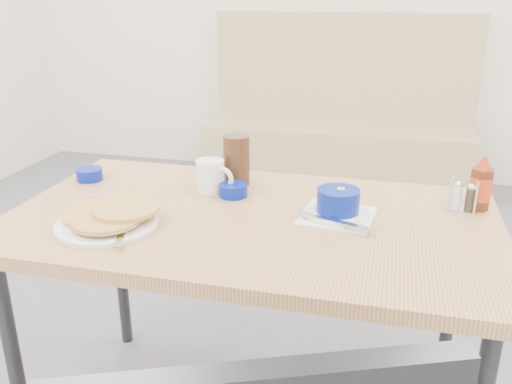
% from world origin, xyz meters
% --- Properties ---
extents(booth_bench, '(1.90, 0.56, 1.22)m').
position_xyz_m(booth_bench, '(0.00, 2.78, 0.35)').
color(booth_bench, tan).
rests_on(booth_bench, ground).
extents(dining_table, '(1.40, 0.80, 0.76)m').
position_xyz_m(dining_table, '(0.00, 0.25, 0.70)').
color(dining_table, tan).
rests_on(dining_table, ground).
extents(pancake_plate, '(0.28, 0.28, 0.05)m').
position_xyz_m(pancake_plate, '(-0.36, 0.08, 0.78)').
color(pancake_plate, white).
rests_on(pancake_plate, dining_table).
extents(coffee_mug, '(0.13, 0.09, 0.10)m').
position_xyz_m(coffee_mug, '(-0.17, 0.41, 0.81)').
color(coffee_mug, white).
rests_on(coffee_mug, dining_table).
extents(grits_setting, '(0.22, 0.23, 0.08)m').
position_xyz_m(grits_setting, '(0.24, 0.30, 0.80)').
color(grits_setting, white).
rests_on(grits_setting, dining_table).
extents(creamer_bowl, '(0.09, 0.09, 0.04)m').
position_xyz_m(creamer_bowl, '(-0.62, 0.42, 0.78)').
color(creamer_bowl, navy).
rests_on(creamer_bowl, dining_table).
extents(butter_bowl, '(0.09, 0.09, 0.04)m').
position_xyz_m(butter_bowl, '(-0.09, 0.39, 0.78)').
color(butter_bowl, navy).
rests_on(butter_bowl, dining_table).
extents(amber_tumbler, '(0.12, 0.12, 0.17)m').
position_xyz_m(amber_tumbler, '(-0.12, 0.50, 0.84)').
color(amber_tumbler, '#3C2413').
rests_on(amber_tumbler, dining_table).
extents(condiment_caddy, '(0.10, 0.07, 0.10)m').
position_xyz_m(condiment_caddy, '(0.59, 0.45, 0.80)').
color(condiment_caddy, silver).
rests_on(condiment_caddy, dining_table).
extents(syrup_bottle, '(0.06, 0.06, 0.17)m').
position_xyz_m(syrup_bottle, '(0.64, 0.47, 0.83)').
color(syrup_bottle, '#47230F').
rests_on(syrup_bottle, dining_table).
extents(sugar_wrapper, '(0.04, 0.04, 0.00)m').
position_xyz_m(sugar_wrapper, '(-0.52, 0.28, 0.76)').
color(sugar_wrapper, '#F25059').
rests_on(sugar_wrapper, dining_table).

